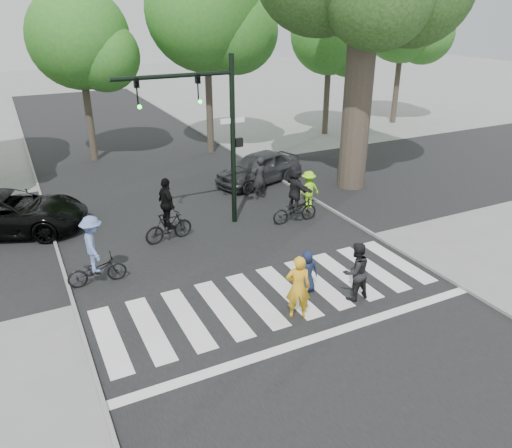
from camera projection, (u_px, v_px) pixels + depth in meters
The scene contains 21 objects.
ground at pixel (290, 314), 13.14m from camera, with size 120.00×120.00×0.00m, color gray.
road_stem at pixel (217, 240), 17.23m from camera, with size 10.00×70.00×0.01m, color black.
road_cross at pixel (188, 210), 19.68m from camera, with size 70.00×10.00×0.01m, color black.
curb_left at pixel (63, 271), 15.14m from camera, with size 0.10×70.00×0.10m, color gray.
curb_right at pixel (338, 214), 19.28m from camera, with size 0.10×70.00×0.10m, color gray.
crosswalk at pixel (278, 301), 13.68m from camera, with size 10.00×3.85×0.01m.
traffic_signal at pixel (210, 120), 16.78m from camera, with size 4.45×0.29×6.00m.
bg_tree_2 at pixel (85, 43), 23.67m from camera, with size 5.04×4.80×8.40m.
bg_tree_3 at pixel (214, 16), 24.58m from camera, with size 6.30×6.00×10.20m.
bg_tree_4 at pixel (335, 38), 29.06m from camera, with size 4.83×4.60×8.15m.
bg_tree_5 at pixel (409, 23), 31.70m from camera, with size 5.67×5.40×9.30m.
pedestrian_woman at pixel (298, 287), 12.68m from camera, with size 0.64×0.42×1.76m, color gold.
pedestrian_child at pixel (307, 271), 13.95m from camera, with size 0.61×0.40×1.26m, color #17203E.
pedestrian_adult at pixel (356, 271), 13.50m from camera, with size 0.82×0.64×1.69m, color black.
cyclist_left at pixel (95, 255), 14.19m from camera, with size 1.68×1.10×2.12m.
cyclist_mid at pixel (168, 216), 16.82m from camera, with size 1.78×1.10×2.26m.
cyclist_right at pixel (295, 197), 18.26m from camera, with size 1.81×1.68×2.26m.
car_suv at pixel (8, 213), 17.55m from camera, with size 2.47×5.35×1.49m, color black.
car_grey at pixel (259, 168), 22.45m from camera, with size 1.69×4.20×1.43m, color #36373B.
bystander_hivis at pixel (308, 190), 19.66m from camera, with size 0.98×0.57×1.52m, color #9CFF1B.
bystander_dark at pixel (259, 178), 20.58m from camera, with size 0.65×0.43×1.78m, color black.
Camera 1 is at (-5.76, -9.49, 7.48)m, focal length 35.00 mm.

